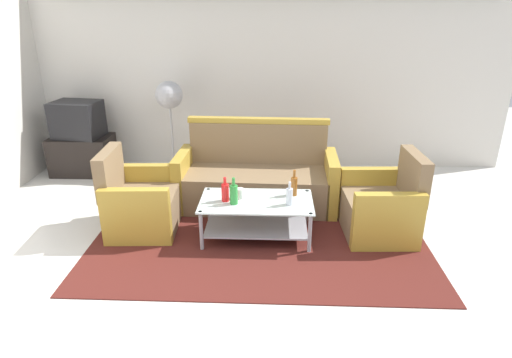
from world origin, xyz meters
name	(u,v)px	position (x,y,z in m)	size (l,w,h in m)	color
ground_plane	(265,288)	(0.00, 0.00, 0.00)	(14.00, 14.00, 0.00)	silver
wall_back	(271,61)	(0.00, 3.05, 1.48)	(6.52, 0.19, 2.80)	silver
rug	(259,234)	(-0.08, 0.90, 0.01)	(3.28, 2.24, 0.01)	#511E19
couch	(257,179)	(-0.14, 1.63, 0.32)	(1.82, 0.79, 0.96)	#7F6647
armchair_left	(140,204)	(-1.31, 0.98, 0.29)	(0.73, 0.79, 0.85)	#7F6647
armchair_right	(382,208)	(1.15, 0.98, 0.29)	(0.73, 0.79, 0.85)	#7F6647
coffee_table	(256,213)	(-0.11, 0.84, 0.27)	(1.10, 0.60, 0.40)	silver
bottle_clear	(289,196)	(0.21, 0.76, 0.50)	(0.06, 0.06, 0.24)	silver
bottle_red	(225,192)	(-0.41, 0.82, 0.50)	(0.07, 0.07, 0.25)	red
bottle_brown	(294,186)	(0.26, 0.98, 0.51)	(0.06, 0.06, 0.27)	brown
bottle_green	(234,194)	(-0.32, 0.76, 0.51)	(0.08, 0.08, 0.27)	#2D8C38
cup	(240,193)	(-0.27, 0.89, 0.46)	(0.08, 0.08, 0.10)	silver
tv_stand	(83,155)	(-2.57, 2.55, 0.26)	(0.80, 0.50, 0.52)	black
television	(77,119)	(-2.57, 2.55, 0.76)	(0.65, 0.51, 0.48)	black
pedestal_fan	(169,101)	(-1.32, 2.60, 1.01)	(0.36, 0.36, 1.27)	#2D2D33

